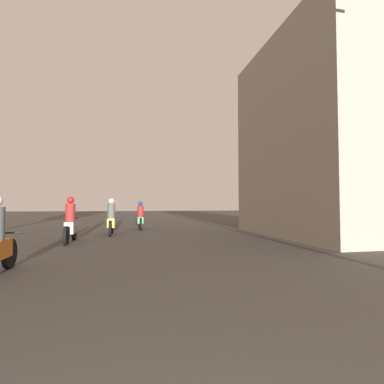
{
  "coord_description": "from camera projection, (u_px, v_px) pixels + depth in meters",
  "views": [
    {
      "loc": [
        0.04,
        -0.19,
        1.32
      ],
      "look_at": [
        3.75,
        17.42,
        2.06
      ],
      "focal_mm": 28.0,
      "sensor_mm": 36.0,
      "label": 1
    }
  ],
  "objects": [
    {
      "name": "motorcycle_green",
      "position": [
        140.0,
        218.0,
        15.72
      ],
      "size": [
        0.6,
        2.01,
        1.47
      ],
      "rotation": [
        0.0,
        0.0,
        -0.09
      ],
      "color": "black",
      "rests_on": "ground_plane"
    },
    {
      "name": "motorcycle_yellow",
      "position": [
        111.0,
        220.0,
        12.92
      ],
      "size": [
        0.6,
        2.11,
        1.58
      ],
      "rotation": [
        0.0,
        0.0,
        0.03
      ],
      "color": "black",
      "rests_on": "ground_plane"
    },
    {
      "name": "motorcycle_silver",
      "position": [
        70.0,
        224.0,
        10.32
      ],
      "size": [
        0.6,
        2.08,
        1.58
      ],
      "rotation": [
        0.0,
        0.0,
        -0.14
      ],
      "color": "black",
      "rests_on": "ground_plane"
    },
    {
      "name": "building_right_near",
      "position": [
        337.0,
        139.0,
        12.77
      ],
      "size": [
        5.94,
        7.78,
        8.25
      ],
      "color": "gray",
      "rests_on": "ground_plane"
    }
  ]
}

